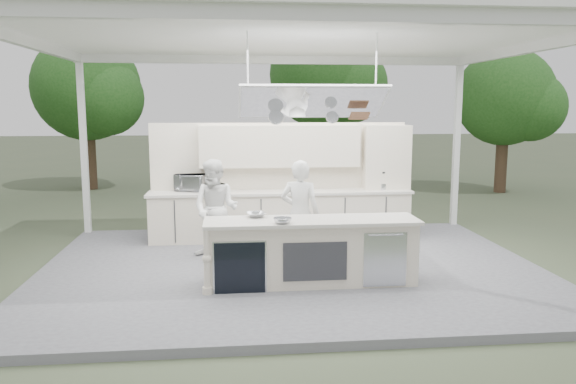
{
  "coord_description": "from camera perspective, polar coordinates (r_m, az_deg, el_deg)",
  "views": [
    {
      "loc": [
        -0.95,
        -8.77,
        2.68
      ],
      "look_at": [
        -0.01,
        0.4,
        1.27
      ],
      "focal_mm": 35.0,
      "sensor_mm": 36.0,
      "label": 1
    }
  ],
  "objects": [
    {
      "name": "demo_island",
      "position": [
        8.21,
        2.26,
        -6.05
      ],
      "size": [
        3.1,
        0.79,
        0.95
      ],
      "color": "beige",
      "rests_on": "stage_deck"
    },
    {
      "name": "stage_deck",
      "position": [
        9.2,
        0.33,
        -7.87
      ],
      "size": [
        8.0,
        6.0,
        0.12
      ],
      "primitive_type": "cube",
      "color": "slate",
      "rests_on": "ground"
    },
    {
      "name": "back_counter",
      "position": [
        10.91,
        -0.74,
        -2.33
      ],
      "size": [
        5.08,
        0.72,
        0.95
      ],
      "color": "beige",
      "rests_on": "stage_deck"
    },
    {
      "name": "sous_chef",
      "position": [
        9.6,
        -7.34,
        -1.71
      ],
      "size": [
        1.0,
        0.9,
        1.68
      ],
      "primitive_type": "imported",
      "rotation": [
        0.0,
        0.0,
        -0.39
      ],
      "color": "white",
      "rests_on": "stage_deck"
    },
    {
      "name": "back_wall_unit",
      "position": [
        11.03,
        1.45,
        2.92
      ],
      "size": [
        5.05,
        0.48,
        2.25
      ],
      "color": "beige",
      "rests_on": "stage_deck"
    },
    {
      "name": "tent",
      "position": [
        8.87,
        0.38,
        15.34
      ],
      "size": [
        8.2,
        6.2,
        3.86
      ],
      "color": "white",
      "rests_on": "ground"
    },
    {
      "name": "toaster_oven",
      "position": [
        10.97,
        -9.74,
        0.98
      ],
      "size": [
        0.7,
        0.58,
        0.33
      ],
      "primitive_type": "imported",
      "rotation": [
        0.0,
        0.0,
        -0.35
      ],
      "color": "silver",
      "rests_on": "back_counter"
    },
    {
      "name": "bowl_small",
      "position": [
        7.81,
        -0.56,
        -2.93
      ],
      "size": [
        0.31,
        0.31,
        0.08
      ],
      "primitive_type": "imported",
      "rotation": [
        0.0,
        0.0,
        -0.23
      ],
      "color": "silver",
      "rests_on": "demo_island"
    },
    {
      "name": "tree_cluster",
      "position": [
        18.57,
        -3.46,
        10.54
      ],
      "size": [
        19.55,
        9.4,
        5.85
      ],
      "color": "#4C3326",
      "rests_on": "ground"
    },
    {
      "name": "bowl_large",
      "position": [
        8.28,
        -3.26,
        -2.32
      ],
      "size": [
        0.35,
        0.35,
        0.07
      ],
      "primitive_type": "imported",
      "rotation": [
        0.0,
        0.0,
        0.28
      ],
      "color": "silver",
      "rests_on": "demo_island"
    },
    {
      "name": "ground",
      "position": [
        9.22,
        0.33,
        -8.23
      ],
      "size": [
        90.0,
        90.0,
        0.0
      ],
      "primitive_type": "plane",
      "color": "#434C34",
      "rests_on": "ground"
    },
    {
      "name": "head_chef",
      "position": [
        8.97,
        1.23,
        -2.23
      ],
      "size": [
        0.73,
        0.6,
        1.73
      ],
      "primitive_type": "imported",
      "rotation": [
        0.0,
        0.0,
        2.81
      ],
      "color": "white",
      "rests_on": "stage_deck"
    }
  ]
}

